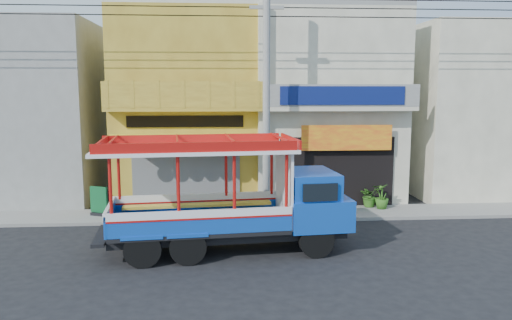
{
  "coord_description": "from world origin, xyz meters",
  "views": [
    {
      "loc": [
        -2.62,
        -14.48,
        4.81
      ],
      "look_at": [
        -1.43,
        2.5,
        2.37
      ],
      "focal_mm": 35.0,
      "sensor_mm": 36.0,
      "label": 1
    }
  ],
  "objects_px": {
    "green_sign": "(99,203)",
    "potted_plant_a": "(370,195)",
    "songthaew_truck": "(245,197)",
    "utility_pole": "(271,82)",
    "potted_plant_c": "(382,196)"
  },
  "relations": [
    {
      "from": "utility_pole",
      "to": "potted_plant_c",
      "type": "bearing_deg",
      "value": 12.97
    },
    {
      "from": "utility_pole",
      "to": "potted_plant_c",
      "type": "relative_size",
      "value": 28.52
    },
    {
      "from": "utility_pole",
      "to": "songthaew_truck",
      "type": "bearing_deg",
      "value": -108.04
    },
    {
      "from": "potted_plant_a",
      "to": "potted_plant_c",
      "type": "bearing_deg",
      "value": -69.52
    },
    {
      "from": "green_sign",
      "to": "songthaew_truck",
      "type": "bearing_deg",
      "value": -38.05
    },
    {
      "from": "utility_pole",
      "to": "potted_plant_c",
      "type": "xyz_separation_m",
      "value": [
        4.53,
        1.04,
        -4.42
      ]
    },
    {
      "from": "green_sign",
      "to": "potted_plant_c",
      "type": "height_order",
      "value": "green_sign"
    },
    {
      "from": "utility_pole",
      "to": "potted_plant_a",
      "type": "bearing_deg",
      "value": 18.56
    },
    {
      "from": "songthaew_truck",
      "to": "potted_plant_c",
      "type": "bearing_deg",
      "value": 38.06
    },
    {
      "from": "utility_pole",
      "to": "potted_plant_a",
      "type": "height_order",
      "value": "utility_pole"
    },
    {
      "from": "songthaew_truck",
      "to": "potted_plant_a",
      "type": "height_order",
      "value": "songthaew_truck"
    },
    {
      "from": "green_sign",
      "to": "potted_plant_a",
      "type": "relative_size",
      "value": 1.2
    },
    {
      "from": "utility_pole",
      "to": "green_sign",
      "type": "height_order",
      "value": "utility_pole"
    },
    {
      "from": "potted_plant_c",
      "to": "green_sign",
      "type": "bearing_deg",
      "value": -56.15
    },
    {
      "from": "potted_plant_a",
      "to": "green_sign",
      "type": "bearing_deg",
      "value": 156.38
    }
  ]
}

